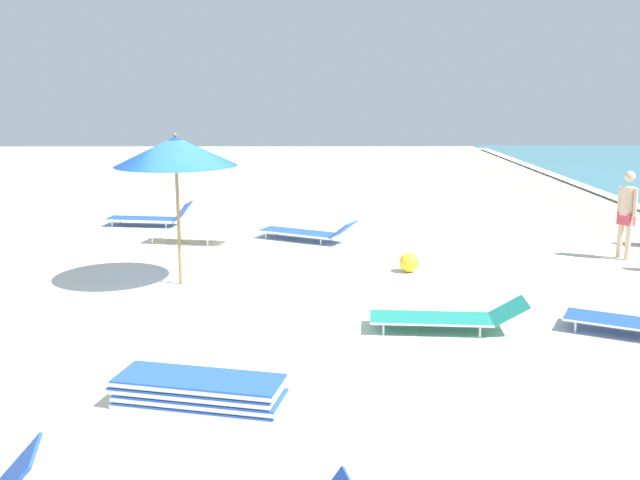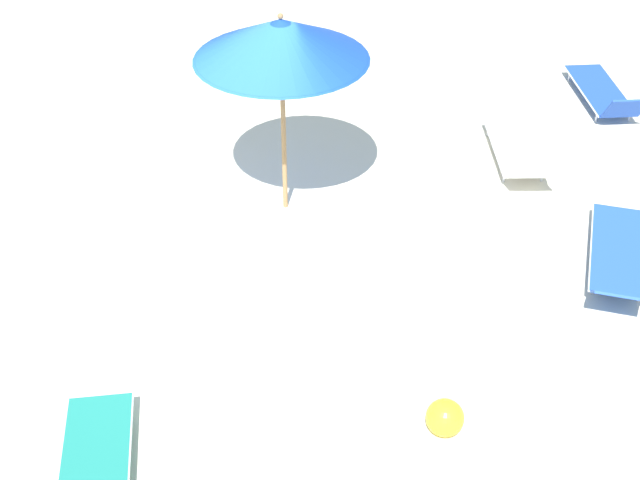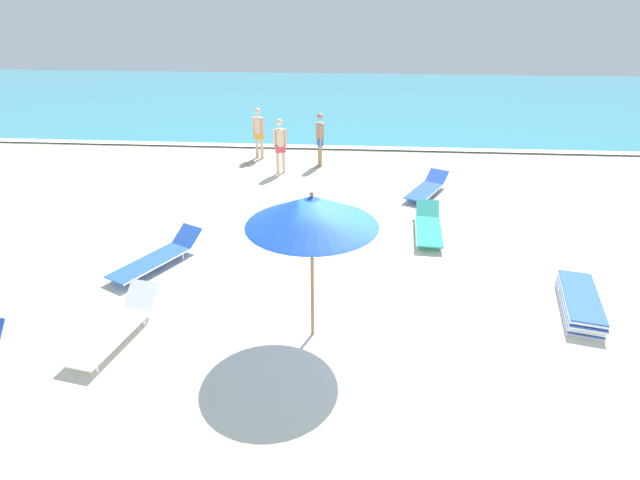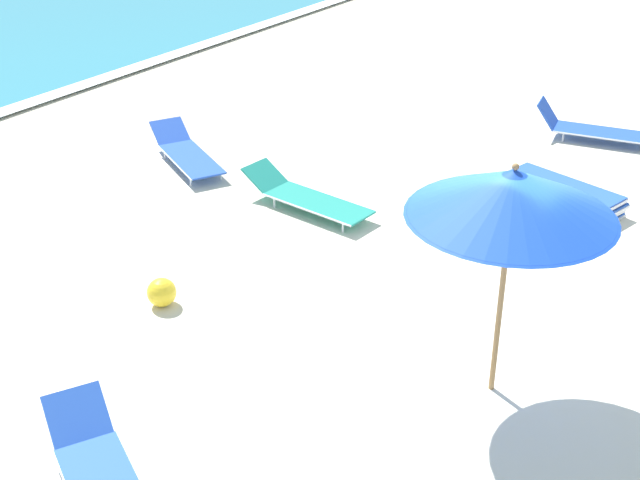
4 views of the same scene
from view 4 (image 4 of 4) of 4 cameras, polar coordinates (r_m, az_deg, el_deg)
name	(u,v)px [view 4 (image 4 of 4)]	position (r m, az deg, el deg)	size (l,w,h in m)	color
ground_plane	(469,327)	(10.98, 9.51, -5.53)	(60.00, 60.00, 0.16)	beige
beach_umbrella	(513,194)	(8.72, 12.22, 2.88)	(2.07, 2.07, 2.62)	#9E7547
lounger_stack	(563,194)	(14.10, 15.30, 2.85)	(1.01, 1.98, 0.32)	blue
sun_lounger_near_water_left	(186,153)	(15.19, -8.54, 5.55)	(1.50, 2.15, 0.47)	blue
sun_lounger_near_water_right	(306,197)	(13.42, -0.87, 2.78)	(0.77, 2.21, 0.47)	#1E8475
sun_lounger_mid_beach_pair_a	(592,129)	(16.76, 17.04, 6.83)	(1.03, 2.16, 0.63)	blue
beach_ball	(162,292)	(11.19, -10.10, -3.31)	(0.37, 0.37, 0.37)	yellow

